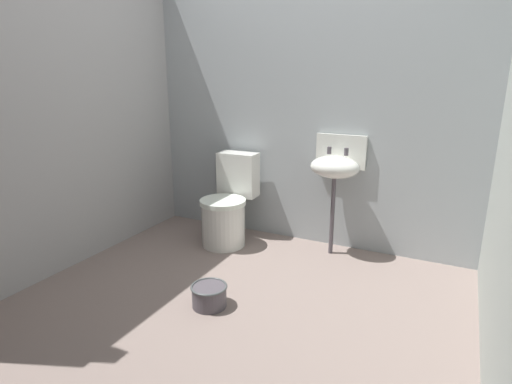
# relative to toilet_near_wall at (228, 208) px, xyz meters

# --- Properties ---
(ground_plane) EXTENTS (3.30, 2.98, 0.08)m
(ground_plane) POSITION_rel_toilet_near_wall_xyz_m (0.58, -0.94, -0.36)
(ground_plane) COLOR gray
(wall_back) EXTENTS (3.30, 0.10, 2.44)m
(wall_back) POSITION_rel_toilet_near_wall_xyz_m (0.58, 0.40, 0.90)
(wall_back) COLOR #9EA6A9
(wall_back) RESTS_ON ground
(wall_left) EXTENTS (0.10, 2.78, 2.44)m
(wall_left) POSITION_rel_toilet_near_wall_xyz_m (-0.91, -0.84, 0.90)
(wall_left) COLOR #A3A2A2
(wall_left) RESTS_ON ground
(toilet_near_wall) EXTENTS (0.41, 0.60, 0.78)m
(toilet_near_wall) POSITION_rel_toilet_near_wall_xyz_m (0.00, 0.00, 0.00)
(toilet_near_wall) COLOR white
(toilet_near_wall) RESTS_ON ground
(sink) EXTENTS (0.42, 0.35, 0.99)m
(sink) POSITION_rel_toilet_near_wall_xyz_m (0.91, 0.19, 0.43)
(sink) COLOR #504950
(sink) RESTS_ON ground
(bucket) EXTENTS (0.24, 0.24, 0.15)m
(bucket) POSITION_rel_toilet_near_wall_xyz_m (0.44, -1.01, -0.24)
(bucket) COLOR #504950
(bucket) RESTS_ON ground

